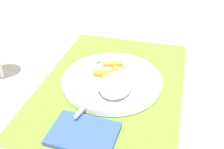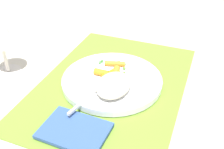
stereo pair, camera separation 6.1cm
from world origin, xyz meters
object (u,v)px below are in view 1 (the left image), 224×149
Objects in this scene: plate at (112,80)px; carrot_portion at (111,71)px; fork at (103,87)px; napkin at (84,133)px; rice_mound at (116,85)px.

plate is 0.02m from carrot_portion.
napkin is (-0.14, 0.00, -0.02)m from fork.
plate is at bearing 24.87° from rice_mound.
rice_mound is 0.03m from fork.
fork is 1.45× the size of napkin.
fork is (-0.04, 0.01, 0.01)m from plate.
plate is 2.42× the size of rice_mound.
carrot_portion is 0.63× the size of napkin.
rice_mound is 0.53× the size of fork.
rice_mound reaches higher than napkin.
fork is (0.00, 0.03, -0.01)m from rice_mound.
rice_mound is (-0.05, -0.02, 0.02)m from plate.
rice_mound is at bearing -155.13° from plate.
carrot_portion is 0.43× the size of fork.
napkin is (-0.18, 0.01, -0.00)m from plate.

